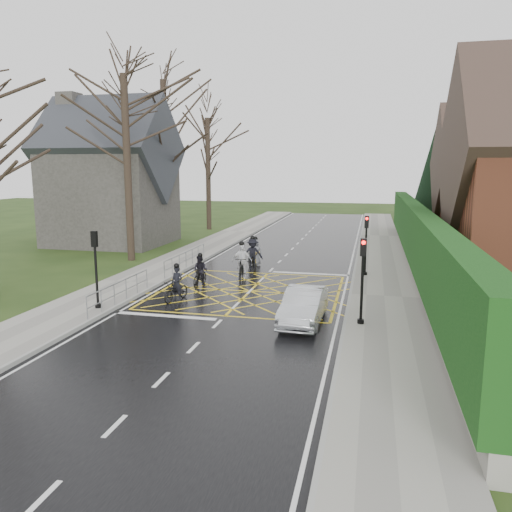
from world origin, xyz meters
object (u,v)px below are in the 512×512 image
at_px(cyclist_mid, 252,257).
at_px(cyclist_front, 242,265).
at_px(cyclist_lead, 255,256).
at_px(cyclist_back, 200,274).
at_px(car, 304,306).
at_px(cyclist_rear, 176,289).

distance_m(cyclist_mid, cyclist_front, 2.30).
distance_m(cyclist_mid, cyclist_lead, 1.18).
bearing_deg(cyclist_back, cyclist_mid, 73.02).
xyz_separation_m(cyclist_front, car, (4.11, -6.67, -0.08)).
relative_size(cyclist_mid, cyclist_front, 1.04).
distance_m(cyclist_front, cyclist_lead, 3.48).
bearing_deg(cyclist_front, cyclist_mid, 80.79).
height_order(cyclist_back, cyclist_mid, cyclist_mid).
xyz_separation_m(cyclist_rear, cyclist_mid, (1.62, 7.16, 0.17)).
distance_m(cyclist_rear, cyclist_front, 5.12).
height_order(cyclist_front, cyclist_lead, cyclist_front).
bearing_deg(car, cyclist_lead, 114.37).
distance_m(cyclist_rear, car, 6.00).
bearing_deg(cyclist_mid, cyclist_back, -133.89).
xyz_separation_m(cyclist_back, cyclist_lead, (1.42, 5.55, -0.02)).
bearing_deg(car, cyclist_rear, 164.27).
bearing_deg(cyclist_front, cyclist_back, -134.85).
xyz_separation_m(cyclist_rear, cyclist_lead, (1.52, 8.33, 0.06)).
xyz_separation_m(cyclist_rear, cyclist_back, (0.09, 2.78, 0.08)).
height_order(cyclist_front, car, cyclist_front).
height_order(cyclist_back, cyclist_front, cyclist_front).
relative_size(cyclist_rear, cyclist_mid, 0.85).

